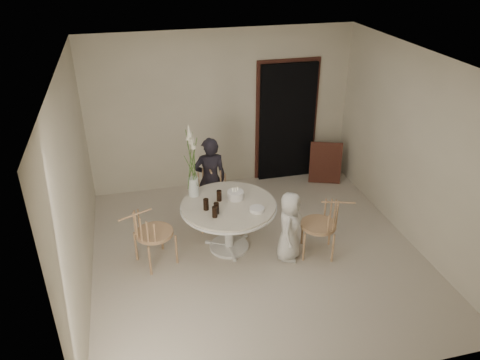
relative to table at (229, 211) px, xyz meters
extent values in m
plane|color=beige|center=(0.35, -0.25, -0.62)|extent=(4.50, 4.50, 0.00)
plane|color=silver|center=(0.35, -0.25, 2.08)|extent=(4.50, 4.50, 0.00)
plane|color=beige|center=(0.35, 2.00, 0.73)|extent=(4.50, 0.00, 4.50)
plane|color=beige|center=(0.35, -2.50, 0.73)|extent=(4.50, 0.00, 4.50)
plane|color=beige|center=(-1.90, -0.25, 0.73)|extent=(0.00, 4.50, 4.50)
plane|color=beige|center=(2.60, -0.25, 0.73)|extent=(0.00, 4.50, 4.50)
cube|color=black|center=(1.50, 1.94, 0.43)|extent=(1.00, 0.10, 2.10)
cube|color=#502B1B|center=(1.50, 1.98, 0.49)|extent=(1.12, 0.03, 2.22)
cylinder|color=white|center=(0.00, 0.00, -0.60)|extent=(0.56, 0.56, 0.04)
cylinder|color=white|center=(0.00, 0.00, -0.27)|extent=(0.12, 0.12, 0.65)
cylinder|color=white|center=(0.00, 0.00, 0.07)|extent=(1.33, 1.33, 0.03)
cylinder|color=beige|center=(0.00, 0.00, 0.09)|extent=(1.30, 1.30, 0.04)
cube|color=#502B1B|center=(2.12, 1.55, -0.24)|extent=(0.58, 0.35, 0.74)
cylinder|color=tan|center=(-0.31, 0.45, -0.38)|extent=(0.03, 0.03, 0.47)
cylinder|color=tan|center=(0.11, 0.45, -0.38)|extent=(0.03, 0.03, 0.47)
cylinder|color=tan|center=(-0.31, 0.86, -0.38)|extent=(0.03, 0.03, 0.47)
cylinder|color=tan|center=(0.10, 0.87, -0.38)|extent=(0.03, 0.03, 0.47)
cylinder|color=tan|center=(-0.10, 0.66, -0.13)|extent=(0.52, 0.52, 0.05)
cylinder|color=tan|center=(1.04, -0.16, -0.40)|extent=(0.03, 0.03, 0.44)
cylinder|color=tan|center=(0.93, -0.54, -0.40)|extent=(0.03, 0.03, 0.44)
cylinder|color=tan|center=(1.42, -0.28, -0.40)|extent=(0.03, 0.03, 0.44)
cylinder|color=tan|center=(1.30, -0.66, -0.40)|extent=(0.03, 0.03, 0.44)
cylinder|color=tan|center=(1.17, -0.41, -0.16)|extent=(0.49, 0.49, 0.05)
cylinder|color=tan|center=(-0.77, -0.17, -0.39)|extent=(0.03, 0.03, 0.45)
cylinder|color=tan|center=(-0.93, 0.19, -0.39)|extent=(0.03, 0.03, 0.45)
cylinder|color=tan|center=(-1.13, -0.33, -0.39)|extent=(0.03, 0.03, 0.45)
cylinder|color=tan|center=(-1.30, 0.03, -0.39)|extent=(0.03, 0.03, 0.45)
cylinder|color=tan|center=(-1.03, -0.07, -0.14)|extent=(0.50, 0.50, 0.05)
imported|color=black|center=(-0.09, 0.86, 0.07)|extent=(0.51, 0.35, 1.36)
imported|color=silver|center=(0.75, -0.42, -0.11)|extent=(0.52, 0.59, 1.01)
cylinder|color=white|center=(0.13, 0.12, 0.17)|extent=(0.23, 0.23, 0.11)
cylinder|color=beige|center=(0.13, 0.12, 0.25)|extent=(0.01, 0.01, 0.05)
cylinder|color=beige|center=(0.16, 0.15, 0.25)|extent=(0.01, 0.01, 0.05)
cylinder|color=beige|center=(0.09, 0.14, 0.25)|extent=(0.01, 0.01, 0.05)
cylinder|color=black|center=(-0.21, -0.19, 0.19)|extent=(0.09, 0.09, 0.16)
cylinder|color=black|center=(-0.25, -0.28, 0.19)|extent=(0.09, 0.09, 0.15)
cylinder|color=black|center=(-0.32, -0.07, 0.19)|extent=(0.09, 0.09, 0.16)
cylinder|color=black|center=(-0.11, 0.12, 0.19)|extent=(0.09, 0.09, 0.15)
cylinder|color=white|center=(0.33, -0.27, 0.14)|extent=(0.22, 0.22, 0.05)
cylinder|color=white|center=(-0.42, 0.35, 0.25)|extent=(0.15, 0.15, 0.27)
cylinder|color=#496C2E|center=(-0.39, 0.35, 0.59)|extent=(0.01, 0.01, 0.68)
cone|color=white|center=(-0.39, 0.35, 0.93)|extent=(0.07, 0.07, 0.17)
cylinder|color=#496C2E|center=(-0.41, 0.38, 0.62)|extent=(0.01, 0.01, 0.74)
cone|color=white|center=(-0.41, 0.38, 0.99)|extent=(0.07, 0.07, 0.17)
cylinder|color=#496C2E|center=(-0.45, 0.37, 0.65)|extent=(0.01, 0.01, 0.80)
cone|color=white|center=(-0.45, 0.37, 1.05)|extent=(0.07, 0.07, 0.17)
cylinder|color=#496C2E|center=(-0.44, 0.34, 0.68)|extent=(0.01, 0.01, 0.86)
cone|color=white|center=(-0.44, 0.34, 1.11)|extent=(0.07, 0.07, 0.17)
cylinder|color=#496C2E|center=(-0.41, 0.33, 0.59)|extent=(0.01, 0.01, 0.68)
cone|color=white|center=(-0.41, 0.33, 0.93)|extent=(0.07, 0.07, 0.17)
camera|label=1|loc=(-1.18, -5.36, 3.41)|focal=35.00mm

